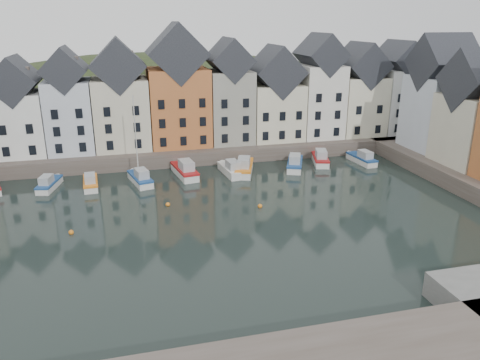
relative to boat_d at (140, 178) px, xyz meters
name	(u,v)px	position (x,y,z in m)	size (l,w,h in m)	color
ground	(217,231)	(6.59, -16.50, -0.75)	(260.00, 260.00, 0.00)	black
far_quay	(179,147)	(6.59, 13.50, 0.25)	(90.00, 16.00, 2.00)	#4E433C
hillside	(168,200)	(6.61, 39.50, -18.71)	(153.60, 70.40, 64.00)	black
far_terrace	(199,98)	(9.80, 11.50, 8.13)	(72.37, 8.16, 17.78)	beige
right_terrace	(480,112)	(42.59, -8.43, 8.17)	(8.30, 24.25, 16.36)	silver
mooring_buoys	(170,214)	(2.59, -11.17, -0.60)	(20.50, 5.50, 0.50)	orange
boat_b	(49,184)	(-11.16, 0.80, -0.13)	(2.83, 5.63, 2.07)	silver
boat_c	(91,183)	(-6.15, 0.06, -0.12)	(2.03, 5.59, 2.11)	silver
boat_d	(140,178)	(0.00, 0.00, 0.00)	(3.19, 6.28, 11.49)	silver
boat_e	(185,171)	(5.95, 1.54, 0.04)	(3.14, 7.12, 2.64)	silver
boat_f	(231,170)	(12.12, 0.75, -0.04)	(2.55, 6.32, 2.36)	silver
boat_g	(244,168)	(14.03, 0.93, 0.04)	(4.22, 7.19, 2.64)	silver
boat_h	(295,164)	(21.46, 1.12, -0.01)	(4.35, 6.69, 2.46)	silver
boat_i	(320,159)	(25.98, 2.65, -0.02)	(3.67, 6.65, 2.44)	silver
boat_j	(362,159)	(32.01, 1.24, -0.09)	(2.34, 5.92, 2.22)	silver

